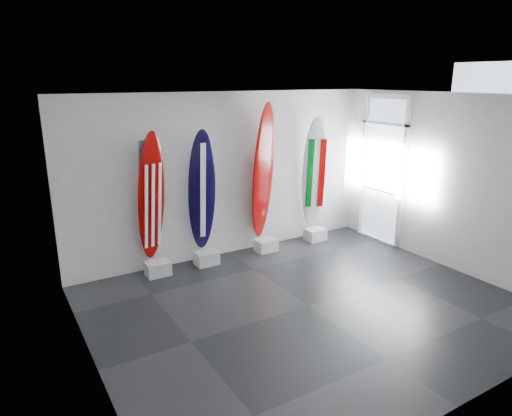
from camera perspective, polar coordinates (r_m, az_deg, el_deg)
floor at (r=6.88m, az=6.53°, el=-12.06°), size 6.00×6.00×0.00m
ceiling at (r=6.08m, az=7.45°, el=13.76°), size 6.00×6.00×0.00m
wall_back at (r=8.37m, az=-3.60°, el=4.08°), size 6.00×0.00×6.00m
wall_front at (r=4.72m, az=26.01°, el=-7.12°), size 6.00×0.00×6.00m
wall_left at (r=5.13m, az=-20.68°, el=-4.71°), size 0.00×5.00×5.00m
wall_right at (r=8.45m, az=23.27°, el=2.92°), size 0.00×5.00×5.00m
display_block_usa at (r=7.93m, az=-12.20°, el=-7.41°), size 0.40×0.30×0.24m
surfboard_usa at (r=7.63m, az=-12.98°, el=1.30°), size 0.57×0.46×2.21m
display_block_navy at (r=8.24m, az=-6.22°, el=-6.24°), size 0.40×0.30×0.24m
surfboard_navy at (r=7.95m, az=-6.79°, el=2.08°), size 0.53×0.38×2.18m
display_block_swiss at (r=8.79m, az=1.24°, el=-4.67°), size 0.40×0.30×0.24m
surfboard_swiss at (r=8.48m, az=0.94°, el=4.50°), size 0.65×0.48×2.59m
display_block_italy at (r=9.46m, az=7.44°, el=-3.31°), size 0.40×0.30×0.24m
surfboard_italy at (r=9.20m, az=7.34°, el=4.31°), size 0.58×0.45×2.29m
wall_outlet at (r=7.91m, az=-19.41°, el=-6.27°), size 0.09×0.02×0.13m
glass_door at (r=9.41m, az=15.53°, el=4.39°), size 0.12×1.16×2.85m
balcony at (r=10.60m, az=20.14°, el=0.11°), size 2.80×2.20×1.20m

